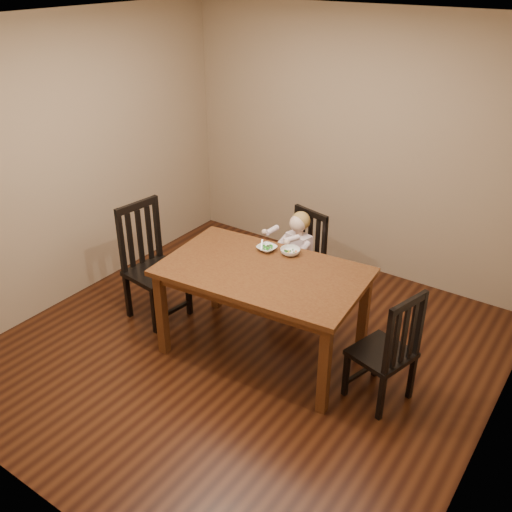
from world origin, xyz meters
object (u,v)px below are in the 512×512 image
Objects in this scene: bowl_peas at (267,248)px; toddler at (297,251)px; chair_right at (388,351)px; chair_left at (152,264)px; chair_child at (300,262)px; bowl_veg at (290,251)px; dining_table at (263,280)px.

toddler is at bearing 88.35° from bowl_peas.
chair_left is at bearing 108.21° from chair_right.
chair_child is at bearing 72.22° from chair_right.
chair_child reaches higher than bowl_peas.
bowl_peas is 0.21m from bowl_veg.
toddler is at bearing 90.00° from chair_child.
chair_right reaches higher than bowl_peas.
bowl_peas is at bearing -165.45° from bowl_veg.
toddler is 3.26× the size of bowl_peas.
chair_child reaches higher than dining_table.
chair_left reaches higher than toddler.
bowl_peas is (-0.03, -0.55, 0.38)m from chair_child.
bowl_veg is (0.04, 0.35, 0.12)m from dining_table.
bowl_peas is at bearing 93.47° from chair_right.
bowl_peas is (1.03, 0.38, 0.31)m from chair_left.
dining_table is 1.55× the size of chair_left.
chair_left reaches higher than dining_table.
bowl_peas is at bearing 118.61° from dining_table.
chair_child is at bearing 138.28° from chair_left.
bowl_veg is (1.24, 0.44, 0.32)m from chair_left.
bowl_veg is at bearing 14.55° from bowl_peas.
chair_child is (-0.14, 0.85, -0.26)m from dining_table.
chair_child is at bearing -90.00° from toddler.
toddler reaches higher than bowl_peas.
dining_table is at bearing 107.04° from chair_right.
chair_right is at bearing 99.83° from chair_left.
chair_child is at bearing 109.94° from bowl_veg.
dining_table is 0.36m from bowl_peas.
chair_right reaches higher than bowl_veg.
chair_left is (-1.06, -0.93, 0.07)m from chair_child.
chair_left reaches higher than chair_right.
toddler reaches higher than dining_table.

